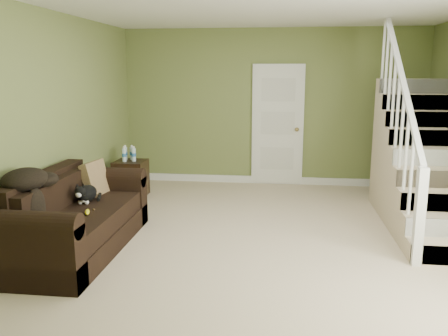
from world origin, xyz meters
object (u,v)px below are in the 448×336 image
(sofa, at_px, (73,221))
(side_table, at_px, (131,178))
(cat, at_px, (86,194))
(banana, at_px, (87,212))

(sofa, bearing_deg, side_table, 92.67)
(sofa, xyz_separation_m, cat, (0.03, 0.29, 0.23))
(side_table, xyz_separation_m, cat, (0.14, -1.98, 0.26))
(cat, distance_m, banana, 0.49)
(cat, xyz_separation_m, banana, (0.20, -0.44, -0.07))
(side_table, relative_size, cat, 1.50)
(side_table, bearing_deg, sofa, -87.33)
(sofa, xyz_separation_m, banana, (0.23, -0.15, 0.16))
(cat, relative_size, banana, 3.16)
(sofa, distance_m, cat, 0.37)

